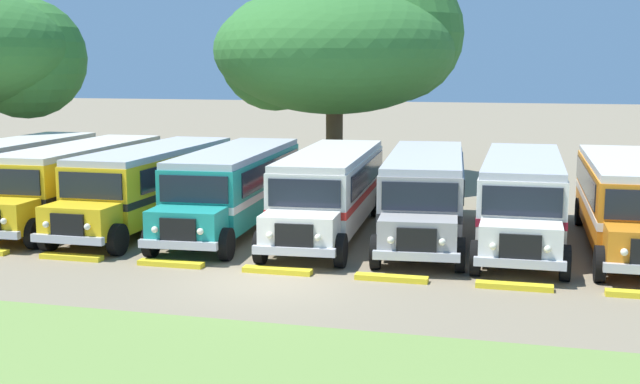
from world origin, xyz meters
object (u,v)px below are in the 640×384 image
at_px(parked_bus_slot_5, 425,190).
at_px(broad_shade_tree, 342,48).
at_px(parked_bus_slot_4, 330,188).
at_px(parked_bus_slot_7, 627,198).
at_px(parked_bus_slot_1, 78,178).
at_px(parked_bus_slot_6, 522,195).
at_px(parked_bus_slot_0, 9,173).
at_px(parked_bus_slot_3, 235,184).
at_px(parked_bus_slot_2, 152,182).

bearing_deg(parked_bus_slot_5, broad_shade_tree, -160.12).
distance_m(parked_bus_slot_4, parked_bus_slot_7, 9.80).
bearing_deg(parked_bus_slot_1, broad_shade_tree, 148.93).
xyz_separation_m(parked_bus_slot_6, broad_shade_tree, (-9.05, 12.57, 5.09)).
xyz_separation_m(parked_bus_slot_1, parked_bus_slot_4, (9.80, 0.09, 0.00)).
height_order(parked_bus_slot_0, parked_bus_slot_3, same).
relative_size(parked_bus_slot_7, broad_shade_tree, 0.86).
bearing_deg(parked_bus_slot_5, parked_bus_slot_4, -90.75).
distance_m(parked_bus_slot_0, parked_bus_slot_3, 9.83).
bearing_deg(parked_bus_slot_3, parked_bus_slot_1, -93.32).
distance_m(parked_bus_slot_2, parked_bus_slot_4, 6.68).
xyz_separation_m(parked_bus_slot_1, parked_bus_slot_2, (3.12, -0.11, 0.00)).
xyz_separation_m(parked_bus_slot_4, broad_shade_tree, (-2.54, 12.71, 5.09)).
bearing_deg(parked_bus_slot_2, parked_bus_slot_6, 91.57).
relative_size(parked_bus_slot_3, parked_bus_slot_4, 1.00).
height_order(parked_bus_slot_2, broad_shade_tree, broad_shade_tree).
height_order(parked_bus_slot_2, parked_bus_slot_7, same).
xyz_separation_m(parked_bus_slot_1, parked_bus_slot_7, (19.59, 0.39, 0.00)).
xyz_separation_m(parked_bus_slot_3, parked_bus_slot_7, (13.30, 0.36, 0.00)).
relative_size(parked_bus_slot_0, parked_bus_slot_2, 1.00).
relative_size(parked_bus_slot_0, parked_bus_slot_6, 1.00).
distance_m(parked_bus_slot_1, parked_bus_slot_6, 16.31).
height_order(parked_bus_slot_0, broad_shade_tree, broad_shade_tree).
height_order(parked_bus_slot_0, parked_bus_slot_6, same).
relative_size(parked_bus_slot_3, parked_bus_slot_7, 1.01).
distance_m(parked_bus_slot_2, parked_bus_slot_3, 3.17).
height_order(parked_bus_slot_0, parked_bus_slot_5, same).
distance_m(parked_bus_slot_3, parked_bus_slot_4, 3.51).
bearing_deg(parked_bus_slot_6, parked_bus_slot_2, -89.02).
xyz_separation_m(parked_bus_slot_0, parked_bus_slot_7, (23.11, -0.33, 0.00)).
relative_size(parked_bus_slot_4, parked_bus_slot_5, 1.00).
xyz_separation_m(parked_bus_slot_3, parked_bus_slot_4, (3.51, 0.06, 0.00)).
bearing_deg(parked_bus_slot_4, parked_bus_slot_3, -92.57).
bearing_deg(broad_shade_tree, parked_bus_slot_5, -64.98).
xyz_separation_m(parked_bus_slot_6, parked_bus_slot_7, (3.28, 0.16, 0.00)).
bearing_deg(parked_bus_slot_4, parked_bus_slot_0, -96.32).
xyz_separation_m(parked_bus_slot_2, parked_bus_slot_6, (13.19, 0.34, 0.00)).
bearing_deg(parked_bus_slot_3, parked_bus_slot_6, 87.55).
distance_m(parked_bus_slot_0, parked_bus_slot_1, 3.59).
bearing_deg(parked_bus_slot_0, parked_bus_slot_2, 81.63).
bearing_deg(parked_bus_slot_7, parked_bus_slot_5, -90.37).
bearing_deg(parked_bus_slot_5, parked_bus_slot_3, -92.48).
bearing_deg(parked_bus_slot_4, broad_shade_tree, -172.33).
distance_m(parked_bus_slot_1, parked_bus_slot_3, 6.29).
bearing_deg(parked_bus_slot_6, parked_bus_slot_1, -89.70).
bearing_deg(parked_bus_slot_3, parked_bus_slot_0, -97.62).
xyz_separation_m(parked_bus_slot_5, parked_bus_slot_7, (6.52, 0.04, 0.00)).
distance_m(parked_bus_slot_0, parked_bus_slot_6, 19.84).
relative_size(parked_bus_slot_5, parked_bus_slot_6, 1.01).
xyz_separation_m(parked_bus_slot_0, parked_bus_slot_5, (16.60, -0.38, 0.00)).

